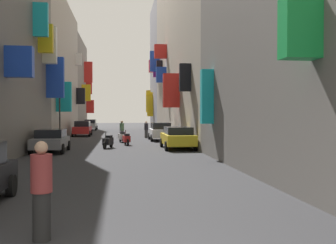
% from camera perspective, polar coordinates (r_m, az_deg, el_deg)
% --- Properties ---
extents(ground_plane, '(140.00, 140.00, 0.00)m').
position_cam_1_polar(ground_plane, '(33.93, -7.29, -2.71)').
color(ground_plane, '#2D2D30').
extents(building_left_mid_b, '(7.22, 18.94, 13.52)m').
position_cam_1_polar(building_left_mid_b, '(41.78, -18.35, 7.24)').
color(building_left_mid_b, '#B2A899').
rests_on(building_left_mid_b, ground).
extents(building_left_mid_c, '(7.21, 13.68, 12.59)m').
position_cam_1_polar(building_left_mid_c, '(57.76, -15.08, 5.09)').
color(building_left_mid_c, gray).
rests_on(building_left_mid_c, ground).
extents(building_right_mid_a, '(7.32, 20.20, 21.67)m').
position_cam_1_polar(building_right_mid_a, '(35.18, 6.28, 15.21)').
color(building_right_mid_a, '#9E9384').
rests_on(building_right_mid_a, ground).
extents(building_right_mid_b, '(7.17, 8.30, 18.00)m').
position_cam_1_polar(building_right_mid_b, '(48.58, 2.41, 9.10)').
color(building_right_mid_b, '#9E9384').
rests_on(building_right_mid_b, ground).
extents(building_right_mid_c, '(6.98, 12.22, 18.35)m').
position_cam_1_polar(building_right_mid_c, '(58.66, 0.79, 7.88)').
color(building_right_mid_c, gray).
rests_on(building_right_mid_c, ground).
extents(parked_car_grey, '(1.93, 4.04, 1.36)m').
position_cam_1_polar(parked_car_grey, '(24.70, -16.50, -2.50)').
color(parked_car_grey, slate).
rests_on(parked_car_grey, ground).
extents(parked_car_yellow, '(2.01, 4.48, 1.44)m').
position_cam_1_polar(parked_car_yellow, '(25.96, 1.41, -2.19)').
color(parked_car_yellow, gold).
rests_on(parked_car_yellow, ground).
extents(parked_car_silver, '(1.85, 4.40, 1.51)m').
position_cam_1_polar(parked_car_silver, '(57.54, -11.10, -0.36)').
color(parked_car_silver, '#B7B7BC').
rests_on(parked_car_silver, ground).
extents(parked_car_red, '(1.84, 3.95, 1.56)m').
position_cam_1_polar(parked_car_red, '(41.95, -12.21, -0.89)').
color(parked_car_red, '#B21E1E').
rests_on(parked_car_red, ground).
extents(parked_car_white, '(1.91, 4.14, 1.54)m').
position_cam_1_polar(parked_car_white, '(34.19, -1.09, -1.33)').
color(parked_car_white, white).
rests_on(parked_car_white, ground).
extents(scooter_white, '(0.64, 1.95, 1.13)m').
position_cam_1_polar(scooter_white, '(32.21, -6.66, -2.09)').
color(scooter_white, silver).
rests_on(scooter_white, ground).
extents(scooter_black, '(0.73, 1.73, 1.13)m').
position_cam_1_polar(scooter_black, '(26.72, -8.61, -2.76)').
color(scooter_black, black).
rests_on(scooter_black, ground).
extents(scooter_red, '(0.58, 1.79, 1.13)m').
position_cam_1_polar(scooter_red, '(29.21, -5.98, -2.42)').
color(scooter_red, red).
rests_on(scooter_red, ground).
extents(pedestrian_crossing, '(0.50, 0.50, 1.79)m').
position_cam_1_polar(pedestrian_crossing, '(7.55, -17.72, -9.39)').
color(pedestrian_crossing, '#252525').
rests_on(pedestrian_crossing, ground).
extents(pedestrian_near_left, '(0.39, 0.39, 1.61)m').
position_cam_1_polar(pedestrian_near_left, '(37.92, -3.14, -1.09)').
color(pedestrian_near_left, '#2F2F2F').
rests_on(pedestrian_near_left, ground).
extents(pedestrian_near_right, '(0.53, 0.53, 1.72)m').
position_cam_1_polar(pedestrian_near_right, '(34.50, -6.65, -1.22)').
color(pedestrian_near_right, black).
rests_on(pedestrian_near_right, ground).
extents(traffic_light_near_corner, '(0.26, 0.34, 4.53)m').
position_cam_1_polar(traffic_light_near_corner, '(33.21, -15.31, 2.48)').
color(traffic_light_near_corner, '#2D2D2D').
rests_on(traffic_light_near_corner, ground).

